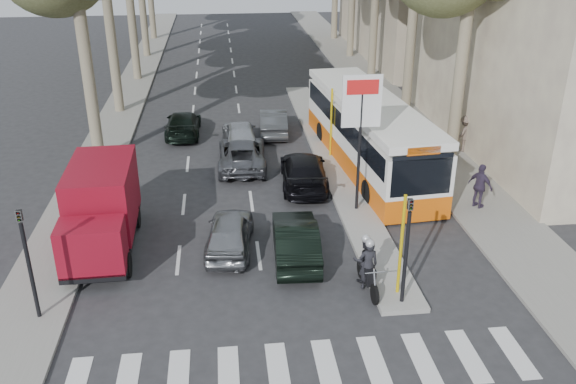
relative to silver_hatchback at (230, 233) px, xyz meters
The scene contains 19 objects.
ground 3.24m from the silver_hatchback, 53.49° to the right, with size 120.00×120.00×0.00m, color #28282B.
sidewalk_right 24.79m from the silver_hatchback, 64.97° to the left, with size 3.20×70.00×0.12m, color gray.
median_left 26.18m from the silver_hatchback, 103.51° to the left, with size 2.40×64.00×0.12m, color gray.
traffic_island 9.91m from the silver_hatchback, 58.72° to the left, with size 1.50×26.00×0.16m, color gray.
billboard 6.45m from the silver_hatchback, 25.52° to the left, with size 1.50×12.10×5.60m.
traffic_light_island 6.79m from the silver_hatchback, 38.24° to the right, with size 0.16×0.41×3.60m.
traffic_light_left 6.97m from the silver_hatchback, 148.17° to the right, with size 0.16×0.41×3.60m.
silver_hatchback is the anchor object (origin of this frame).
dark_hatchback 2.40m from the silver_hatchback, 19.76° to the right, with size 1.49×4.27×1.41m, color black.
queue_car_a 7.88m from the silver_hatchback, 84.28° to the left, with size 2.19×4.74×1.32m, color #55575D.
queue_car_b 6.28m from the silver_hatchback, 57.43° to the left, with size 1.95×4.80×1.39m, color black.
queue_car_c 10.48m from the silver_hatchback, 85.70° to the left, with size 1.71×4.24×1.45m, color #ACAEB4.
queue_car_d 12.74m from the silver_hatchback, 77.78° to the left, with size 1.44×4.13×1.36m, color #46494D.
queue_car_e 12.94m from the silver_hatchback, 99.69° to the left, with size 1.78×4.39×1.27m, color black.
red_truck 4.56m from the silver_hatchback, behind, with size 2.26×5.64×2.98m.
city_bus 9.96m from the silver_hatchback, 47.53° to the left, with size 3.81×12.72×3.30m.
motorcycle 5.15m from the silver_hatchback, 33.93° to the right, with size 0.80×2.16×1.84m.
pedestrian_near 10.30m from the silver_hatchback, 11.82° to the left, with size 1.08×0.53×1.85m, color #3D314A.
pedestrian_far 14.56m from the silver_hatchback, 35.27° to the left, with size 1.17×0.52×1.82m, color brown.
Camera 1 is at (-1.96, -16.59, 10.93)m, focal length 38.00 mm.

